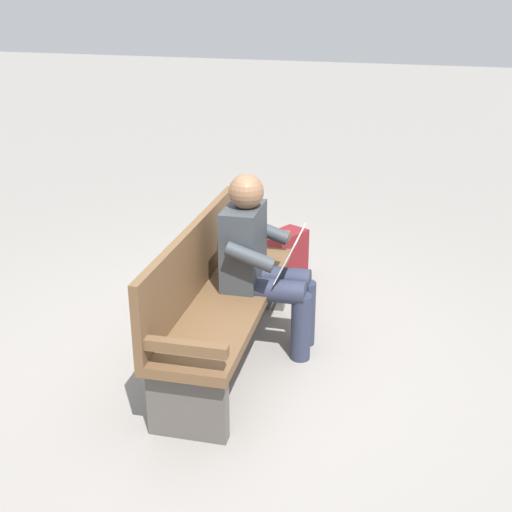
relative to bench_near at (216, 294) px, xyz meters
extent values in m
plane|color=gray|center=(-0.01, 0.07, -0.46)|extent=(40.00, 40.00, 0.00)
cube|color=brown|center=(-0.01, 0.07, -0.04)|extent=(1.84, 0.66, 0.06)
cube|color=brown|center=(0.01, -0.14, 0.22)|extent=(1.80, 0.24, 0.45)
cube|color=brown|center=(-0.85, -0.02, 0.11)|extent=(0.11, 0.48, 0.06)
cube|color=brown|center=(0.84, 0.16, 0.11)|extent=(0.11, 0.48, 0.06)
cube|color=#4C4742|center=(-0.80, -0.01, -0.26)|extent=(0.12, 0.44, 0.39)
cube|color=#4C4742|center=(0.79, 0.15, -0.26)|extent=(0.12, 0.44, 0.39)
cube|color=#33383D|center=(-0.24, 0.10, 0.25)|extent=(0.42, 0.26, 0.52)
sphere|color=brown|center=(-0.24, 0.12, 0.61)|extent=(0.22, 0.22, 0.22)
cylinder|color=#282D42|center=(-0.36, 0.30, 0.01)|extent=(0.19, 0.43, 0.15)
cylinder|color=#282D42|center=(-0.16, 0.32, 0.01)|extent=(0.19, 0.43, 0.15)
cylinder|color=#282D42|center=(-0.38, 0.48, -0.23)|extent=(0.13, 0.13, 0.45)
cylinder|color=#282D42|center=(-0.18, 0.50, -0.23)|extent=(0.13, 0.13, 0.45)
cylinder|color=#33383D|center=(-0.49, 0.17, 0.28)|extent=(0.12, 0.32, 0.18)
cylinder|color=#33383D|center=(-0.01, 0.22, 0.28)|extent=(0.12, 0.32, 0.18)
cube|color=silver|center=(-0.27, 0.40, 0.23)|extent=(0.41, 0.17, 0.27)
cube|color=maroon|center=(-1.21, 0.10, -0.22)|extent=(0.39, 0.32, 0.47)
cube|color=maroon|center=(-1.26, -0.01, -0.29)|extent=(0.23, 0.13, 0.21)
camera|label=1|loc=(3.39, 1.43, 1.73)|focal=45.59mm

